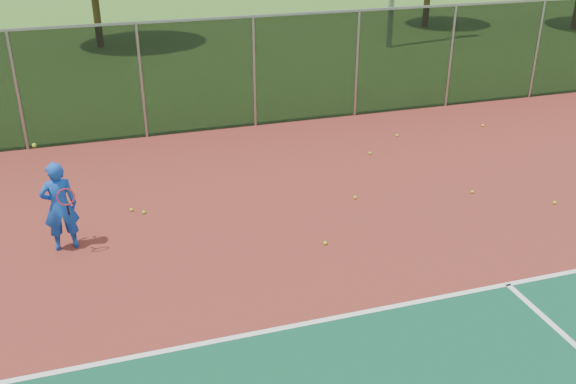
% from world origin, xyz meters
% --- Properties ---
extents(court_apron, '(30.00, 20.00, 0.02)m').
position_xyz_m(court_apron, '(0.00, 2.00, 0.01)').
color(court_apron, maroon).
rests_on(court_apron, ground).
extents(fence_back, '(30.00, 0.06, 3.03)m').
position_xyz_m(fence_back, '(0.00, 12.00, 1.56)').
color(fence_back, black).
rests_on(fence_back, court_apron).
extents(tennis_player, '(0.67, 0.65, 2.06)m').
position_xyz_m(tennis_player, '(-5.06, 6.51, 0.88)').
color(tennis_player, '#1346B8').
rests_on(tennis_player, court_apron).
extents(practice_ball_0, '(0.07, 0.07, 0.07)m').
position_xyz_m(practice_ball_0, '(4.75, 5.32, 0.06)').
color(practice_ball_0, '#B3D118').
rests_on(practice_ball_0, court_apron).
extents(practice_ball_1, '(0.07, 0.07, 0.07)m').
position_xyz_m(practice_ball_1, '(2.18, 9.05, 0.06)').
color(practice_ball_1, '#B3D118').
rests_on(practice_ball_1, court_apron).
extents(practice_ball_2, '(0.07, 0.07, 0.07)m').
position_xyz_m(practice_ball_2, '(-3.55, 7.47, 0.06)').
color(practice_ball_2, '#B3D118').
rests_on(practice_ball_2, court_apron).
extents(practice_ball_3, '(0.07, 0.07, 0.07)m').
position_xyz_m(practice_ball_3, '(-0.45, 5.17, 0.06)').
color(practice_ball_3, '#B3D118').
rests_on(practice_ball_3, court_apron).
extents(practice_ball_4, '(0.07, 0.07, 0.07)m').
position_xyz_m(practice_ball_4, '(3.39, 10.00, 0.06)').
color(practice_ball_4, '#B3D118').
rests_on(practice_ball_4, court_apron).
extents(practice_ball_5, '(0.07, 0.07, 0.07)m').
position_xyz_m(practice_ball_5, '(-3.78, 7.65, 0.06)').
color(practice_ball_5, '#B3D118').
rests_on(practice_ball_5, court_apron).
extents(practice_ball_6, '(0.07, 0.07, 0.07)m').
position_xyz_m(practice_ball_6, '(3.39, 6.31, 0.06)').
color(practice_ball_6, '#B3D118').
rests_on(practice_ball_6, court_apron).
extents(practice_ball_7, '(0.07, 0.07, 0.07)m').
position_xyz_m(practice_ball_7, '(0.84, 6.81, 0.06)').
color(practice_ball_7, '#B3D118').
rests_on(practice_ball_7, court_apron).
extents(practice_ball_8, '(0.07, 0.07, 0.07)m').
position_xyz_m(practice_ball_8, '(6.02, 10.00, 0.06)').
color(practice_ball_8, '#B3D118').
rests_on(practice_ball_8, court_apron).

